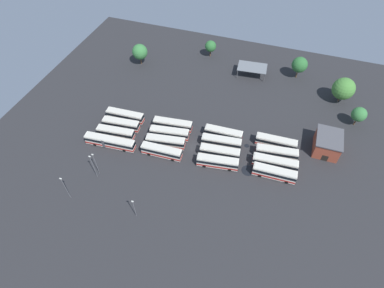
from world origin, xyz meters
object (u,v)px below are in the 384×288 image
bus_row2_slot0 (218,162)px  tree_west_edge (359,114)px  tree_south_edge (343,89)px  bus_row2_slot3 (224,133)px  bus_row0_slot0 (110,142)px  lamp_post_near_entrance (93,166)px  tree_northwest (140,52)px  tree_east_edge (211,46)px  maintenance_shelter (252,67)px  bus_row0_slot1 (116,133)px  bus_row1_slot3 (173,125)px  bus_row2_slot1 (220,152)px  bus_row3_slot1 (275,163)px  bus_row3_slot2 (277,153)px  lamp_post_by_building (96,163)px  tree_north_edge (300,65)px  bus_row1_slot0 (162,151)px  bus_row1_slot2 (170,133)px  bus_row0_slot3 (125,116)px  depot_building (327,144)px  bus_row3_slot0 (274,173)px  bus_row0_slot2 (121,124)px  bus_row1_slot1 (166,142)px  bus_row2_slot2 (221,142)px  lamp_post_mid_lot (134,208)px  bus_row3_slot3 (276,142)px  lamp_post_far_corner (65,188)px

bus_row2_slot0 → tree_west_edge: (37.68, 30.70, 2.70)m
tree_south_edge → bus_row2_slot3: bearing=-138.6°
tree_south_edge → bus_row2_slot0: bearing=-128.2°
bus_row0_slot0 → lamp_post_near_entrance: size_ratio=1.73×
tree_northwest → tree_west_edge: bearing=-6.2°
bus_row2_slot0 → tree_east_edge: tree_east_edge is taller
bus_row2_slot0 → maintenance_shelter: bearing=89.5°
bus_row0_slot1 → tree_northwest: tree_northwest is taller
maintenance_shelter → bus_row1_slot3: bearing=-116.5°
bus_row2_slot1 → bus_row3_slot1: 16.08m
bus_row3_slot1 → tree_northwest: bearing=149.4°
bus_row2_slot1 → tree_east_edge: (-17.68, 49.71, 2.70)m
bus_row1_slot3 → bus_row3_slot2: same height
lamp_post_by_building → tree_north_edge: size_ratio=0.99×
bus_row1_slot0 → tree_northwest: size_ratio=1.46×
bus_row1_slot2 → bus_row0_slot3: bearing=171.1°
bus_row2_slot3 → depot_building: depot_building is taller
bus_row2_slot3 → bus_row3_slot0: (17.36, -10.05, 0.00)m
bus_row1_slot0 → maintenance_shelter: bearing=70.2°
bus_row0_slot1 → bus_row0_slot2: (-0.13, 3.89, 0.00)m
bus_row1_slot1 → bus_row2_slot2: same height
bus_row3_slot2 → lamp_post_mid_lot: (-30.86, -31.22, 2.19)m
lamp_post_mid_lot → tree_east_edge: (-2.72, 75.68, 0.51)m
bus_row2_slot1 → bus_row2_slot2: bearing=98.5°
bus_row3_slot0 → tree_northwest: size_ratio=1.44×
depot_building → lamp_post_by_building: lamp_post_by_building is taller
tree_west_edge → lamp_post_near_entrance: bearing=-146.7°
depot_building → tree_south_edge: bearing=82.5°
bus_row3_slot3 → tree_east_edge: 52.10m
bus_row2_slot0 → tree_east_edge: bearing=108.7°
bus_row0_slot1 → tree_south_edge: size_ratio=1.29×
bus_row2_slot1 → bus_row0_slot2: bearing=178.1°
bus_row2_slot1 → lamp_post_far_corner: 43.34m
bus_row0_slot3 → tree_south_edge: bearing=26.0°
bus_row0_slot1 → bus_row3_slot0: bearing=0.5°
bus_row3_slot0 → tree_northwest: (-58.51, 38.07, 3.59)m
tree_south_edge → tree_east_edge: 51.99m
bus_row1_slot1 → bus_row3_slot3: bearing=18.4°
bus_row0_slot1 → bus_row1_slot0: (16.41, -2.39, 0.00)m
bus_row2_slot0 → lamp_post_near_entrance: lamp_post_near_entrance is taller
bus_row1_slot0 → bus_row1_slot2: bearing=93.8°
bus_row1_slot0 → depot_building: (45.98, 17.94, 0.98)m
bus_row1_slot2 → bus_row2_slot2: size_ratio=1.01×
bus_row0_slot3 → lamp_post_by_building: bearing=-83.4°
bus_row1_slot3 → bus_row0_slot1: bearing=-149.8°
bus_row0_slot2 → bus_row3_slot2: (48.82, 4.16, 0.00)m
bus_row3_slot3 → tree_northwest: (-57.19, 26.41, 3.59)m
bus_row0_slot0 → bus_row2_slot3: bearing=24.5°
bus_row3_slot0 → tree_south_edge: bearing=67.6°
bus_row0_slot2 → tree_south_edge: bearing=28.9°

